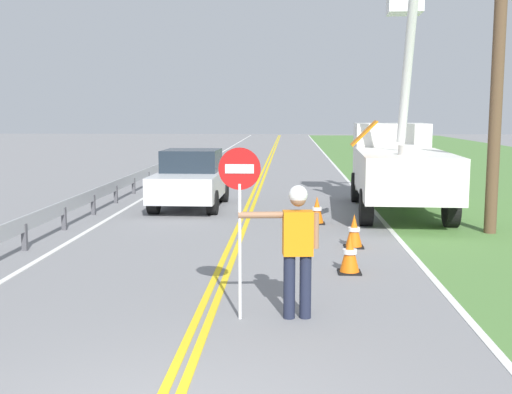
{
  "coord_description": "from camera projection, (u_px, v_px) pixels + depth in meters",
  "views": [
    {
      "loc": [
        1.15,
        -4.85,
        2.78
      ],
      "look_at": [
        0.53,
        7.05,
        1.2
      ],
      "focal_mm": 44.58,
      "sensor_mm": 36.0,
      "label": 1
    }
  ],
  "objects": [
    {
      "name": "traffic_cone_mid",
      "position": [
        354.0,
        232.0,
        13.18
      ],
      "size": [
        0.4,
        0.4,
        0.7
      ],
      "color": "orange",
      "rests_on": "ground"
    },
    {
      "name": "utility_bucket_truck",
      "position": [
        397.0,
        161.0,
        18.0
      ],
      "size": [
        2.96,
        6.91,
        6.2
      ],
      "color": "white",
      "rests_on": "ground"
    },
    {
      "name": "traffic_cone_tail",
      "position": [
        317.0,
        211.0,
        16.01
      ],
      "size": [
        0.4,
        0.4,
        0.7
      ],
      "color": "orange",
      "rests_on": "ground"
    },
    {
      "name": "utility_pole_near",
      "position": [
        500.0,
        28.0,
        14.21
      ],
      "size": [
        1.8,
        0.28,
        8.97
      ],
      "color": "brown",
      "rests_on": "ground"
    },
    {
      "name": "traffic_cone_lead",
      "position": [
        350.0,
        254.0,
        11.07
      ],
      "size": [
        0.4,
        0.4,
        0.7
      ],
      "color": "orange",
      "rests_on": "ground"
    },
    {
      "name": "edge_line_left",
      "position": [
        169.0,
        183.0,
        25.21
      ],
      "size": [
        0.12,
        110.0,
        0.01
      ],
      "primitive_type": "cube",
      "color": "silver",
      "rests_on": "ground"
    },
    {
      "name": "oncoming_sedan_nearest",
      "position": [
        191.0,
        179.0,
        18.76
      ],
      "size": [
        1.97,
        4.14,
        1.7
      ],
      "color": "silver",
      "rests_on": "ground"
    },
    {
      "name": "centerline_yellow_right",
      "position": [
        262.0,
        184.0,
        25.02
      ],
      "size": [
        0.11,
        110.0,
        0.01
      ],
      "primitive_type": "cube",
      "color": "yellow",
      "rests_on": "ground"
    },
    {
      "name": "edge_line_right",
      "position": [
        351.0,
        184.0,
        24.84
      ],
      "size": [
        0.12,
        110.0,
        0.01
      ],
      "primitive_type": "cube",
      "color": "silver",
      "rests_on": "ground"
    },
    {
      "name": "centerline_yellow_left",
      "position": [
        257.0,
        184.0,
        25.03
      ],
      "size": [
        0.11,
        110.0,
        0.01
      ],
      "primitive_type": "cube",
      "color": "yellow",
      "rests_on": "ground"
    },
    {
      "name": "stop_sign_paddle",
      "position": [
        240.0,
        194.0,
        8.42
      ],
      "size": [
        0.56,
        0.04,
        2.33
      ],
      "color": "silver",
      "rests_on": "ground"
    },
    {
      "name": "guardrail_left_shoulder",
      "position": [
        125.0,
        183.0,
        20.77
      ],
      "size": [
        0.1,
        32.0,
        0.71
      ],
      "color": "#9EA0A3",
      "rests_on": "ground"
    },
    {
      "name": "flagger_worker",
      "position": [
        297.0,
        243.0,
        8.54
      ],
      "size": [
        1.08,
        0.28,
        1.83
      ],
      "color": "#1E2338",
      "rests_on": "ground"
    }
  ]
}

